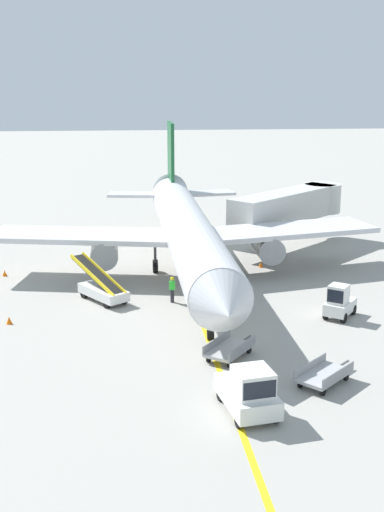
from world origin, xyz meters
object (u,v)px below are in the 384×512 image
Objects in this scene: jet_bridge at (294,205)px; safety_cone_nose_left at (9,320)px; airliner at (187,231)px; ground_crew_marshaller at (172,289)px; safety_cone_wingtip_left at (241,284)px; baggage_tug_near_wing at (339,303)px; belt_loader_forward_hold at (102,289)px; pushback_tug at (249,392)px; safety_cone_wingtip_right at (261,264)px; safety_cone_nose_right at (5,273)px; baggage_cart_empty_trailing at (229,349)px; ground_crew_wing_walker at (224,304)px; baggage_cart_loaded at (324,375)px.

jet_bridge is 25.41× the size of safety_cone_nose_left.
ground_crew_marshaller is at bearing -104.71° from airliner.
ground_crew_marshaller is at bearing -149.84° from safety_cone_wingtip_left.
belt_loader_forward_hold is at bearing 162.10° from baggage_tug_near_wing.
belt_loader_forward_hold reaches higher than pushback_tug.
ground_crew_marshaller is 3.86× the size of safety_cone_wingtip_left.
safety_cone_nose_right is at bearing -178.41° from safety_cone_wingtip_right.
baggage_cart_empty_trailing reaches higher than safety_cone_nose_right.
safety_cone_nose_right is at bearing 122.32° from pushback_tug.
ground_crew_marshaller is 5.71m from safety_cone_wingtip_left.
baggage_tug_near_wing is 23.99m from safety_cone_nose_right.
safety_cone_nose_left is at bearing -163.01° from ground_crew_marshaller.
ground_crew_wing_walker reaches higher than safety_cone_nose_right.
safety_cone_wingtip_left is at bearing 21.69° from safety_cone_nose_left.
jet_bridge is 19.09m from ground_crew_wing_walker.
safety_cone_nose_right is at bearing 148.91° from ground_crew_marshaller.
ground_crew_wing_walker is at bearing -29.03° from belt_loader_forward_hold.
ground_crew_marshaller is (-11.20, -13.71, -2.63)m from jet_bridge.
baggage_tug_near_wing is 11.63m from safety_cone_wingtip_right.
baggage_cart_empty_trailing is at bearing -49.00° from safety_cone_nose_right.
ground_crew_marshaller is at bearing 98.58° from pushback_tug.
baggage_cart_empty_trailing is 13.51m from safety_cone_nose_left.
ground_crew_wing_walker is at bearing 175.58° from baggage_tug_near_wing.
baggage_cart_empty_trailing is (6.77, -9.86, -0.31)m from belt_loader_forward_hold.
baggage_cart_loaded is at bearing -69.77° from ground_crew_wing_walker.
pushback_tug is 1.17× the size of baggage_cart_loaded.
safety_cone_nose_left is 1.00× the size of safety_cone_nose_right.
baggage_tug_near_wing reaches higher than safety_cone_nose_right.
baggage_cart_empty_trailing is at bearing -111.30° from jet_bridge.
baggage_tug_near_wing is at bearing 68.39° from baggage_cart_loaded.
baggage_tug_near_wing is 0.82× the size of baggage_cart_loaded.
jet_bridge is at bearing 50.75° from ground_crew_marshaller.
ground_crew_wing_walker is at bearing 87.16° from pushback_tug.
safety_cone_wingtip_right is at bearing 102.41° from baggage_tug_near_wing.
safety_cone_nose_right is at bearing 131.00° from baggage_cart_empty_trailing.
airliner reaches higher than baggage_cart_loaded.
belt_loader_forward_hold is 6.53m from safety_cone_nose_left.
belt_loader_forward_hold is 10.93× the size of safety_cone_nose_left.
safety_cone_nose_left is at bearing -158.31° from safety_cone_wingtip_left.
baggage_cart_empty_trailing is at bearing -26.77° from safety_cone_nose_left.
safety_cone_nose_left is (-20.94, -16.68, -3.32)m from jet_bridge.
airliner is at bearing -139.99° from jet_bridge.
jet_bridge is 12.99m from safety_cone_wingtip_left.
ground_crew_wing_walker is 11.69m from safety_cone_wingtip_right.
airliner is at bearing 38.71° from belt_loader_forward_hold.
airliner is 12.73m from jet_bridge.
belt_loader_forward_hold is 13.51m from safety_cone_wingtip_right.
pushback_tug is 1.43× the size of baggage_tug_near_wing.
safety_cone_nose_right is (-13.99, 16.10, -0.25)m from baggage_cart_empty_trailing.
safety_cone_wingtip_right is at bearing 63.63° from safety_cone_wingtip_left.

